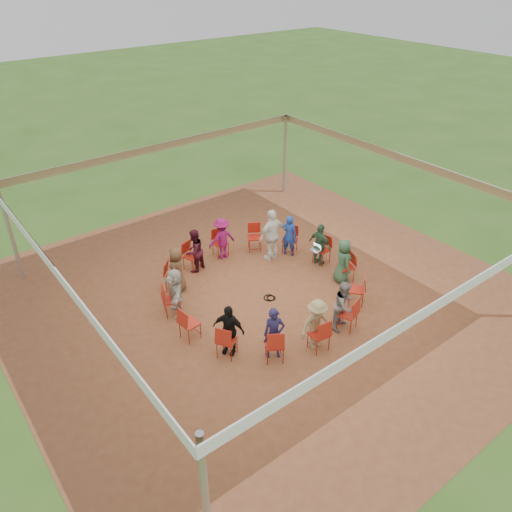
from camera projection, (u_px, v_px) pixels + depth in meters
ground at (263, 296)px, 13.84m from camera, size 80.00×80.00×0.00m
dirt_patch at (263, 296)px, 13.84m from camera, size 13.00×13.00×0.00m
tent at (264, 220)px, 12.59m from camera, size 10.33×10.33×3.00m
chair_0 at (322, 250)px, 15.08m from camera, size 0.48×0.47×0.90m
chair_1 at (290, 240)px, 15.61m from camera, size 0.60×0.59×0.90m
chair_2 at (255, 238)px, 15.73m from camera, size 0.59×0.60×0.90m
chair_3 at (220, 243)px, 15.43m from camera, size 0.47×0.48×0.90m
chair_4 at (192, 256)px, 14.77m from camera, size 0.54×0.55×0.90m
chair_5 at (174, 276)px, 13.88m from camera, size 0.61×0.61×0.90m
chair_6 at (172, 300)px, 12.93m from camera, size 0.55×0.54×0.90m
chair_7 at (190, 324)px, 12.12m from camera, size 0.48×0.47×0.90m
chair_8 at (227, 340)px, 11.60m from camera, size 0.60×0.59×0.90m
chair_9 at (275, 345)px, 11.48m from camera, size 0.59×0.60×0.90m
chair_10 at (319, 335)px, 11.77m from camera, size 0.47×0.48×0.90m
chair_11 at (348, 314)px, 12.43m from camera, size 0.54×0.55×0.90m
chair_12 at (356, 290)px, 13.32m from camera, size 0.61×0.61×0.90m
chair_13 at (346, 267)px, 14.27m from camera, size 0.55×0.54×0.90m
person_seated_0 at (320, 245)px, 14.89m from camera, size 0.49×0.83×1.34m
person_seated_1 at (289, 235)px, 15.39m from camera, size 0.53×0.59×1.34m
person_seated_2 at (222, 238)px, 15.22m from camera, size 0.91×0.53×1.34m
person_seated_3 at (194, 251)px, 14.60m from camera, size 0.74×0.57×1.34m
person_seated_4 at (177, 269)px, 13.75m from camera, size 0.72×0.72×1.34m
person_seated_5 at (175, 292)px, 12.85m from camera, size 0.85×1.33×1.34m
person_seated_6 at (229, 330)px, 11.58m from camera, size 0.76×0.88×1.34m
person_seated_7 at (274, 334)px, 11.46m from camera, size 0.59×0.53×1.34m
person_seated_8 at (316, 324)px, 11.74m from camera, size 0.91×0.53×1.34m
person_seated_9 at (344, 305)px, 12.37m from camera, size 0.74×0.57×1.34m
person_seated_10 at (343, 261)px, 14.12m from camera, size 0.56×0.74×1.34m
standing_person at (272, 235)px, 15.06m from camera, size 1.00×0.54×1.68m
cable_coil at (270, 298)px, 13.73m from camera, size 0.38×0.38×0.03m
laptop at (316, 248)px, 14.82m from camera, size 0.27×0.33×0.21m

